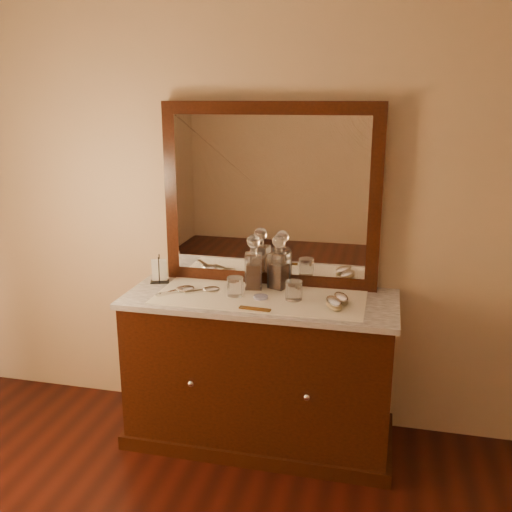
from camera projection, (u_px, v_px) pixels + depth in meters
name	position (u px, v px, depth m)	size (l,w,h in m)	color
room_shell	(22.00, 363.00, 1.03)	(8.50, 9.00, 2.80)	black
dresser_cabinet	(260.00, 372.00, 3.13)	(1.40, 0.55, 0.82)	black
dresser_plinth	(260.00, 431.00, 3.23)	(1.46, 0.59, 0.08)	black
knob_left	(191.00, 383.00, 2.92)	(0.04, 0.04, 0.04)	silver
knob_right	(307.00, 397.00, 2.79)	(0.04, 0.04, 0.04)	silver
marble_top	(260.00, 299.00, 3.02)	(1.44, 0.59, 0.03)	white
mirror_frame	(270.00, 196.00, 3.11)	(1.20, 0.08, 1.00)	black
mirror_glass	(269.00, 197.00, 3.08)	(1.06, 0.01, 0.86)	white
lace_runner	(259.00, 297.00, 2.99)	(1.10, 0.45, 0.00)	silver
pin_dish	(261.00, 297.00, 2.97)	(0.08, 0.08, 0.01)	white
comb	(255.00, 309.00, 2.81)	(0.16, 0.03, 0.01)	brown
napkin_rack	(159.00, 272.00, 3.23)	(0.12, 0.09, 0.16)	black
decanter_left	(254.00, 268.00, 3.11)	(0.11, 0.11, 0.30)	brown
decanter_right	(279.00, 267.00, 3.11)	(0.12, 0.12, 0.30)	brown
brush_near	(334.00, 303.00, 2.84)	(0.12, 0.17, 0.04)	tan
brush_far	(341.00, 298.00, 2.91)	(0.11, 0.16, 0.04)	tan
hand_mirror_outer	(182.00, 289.00, 3.09)	(0.19, 0.21, 0.02)	silver
hand_mirror_inner	(208.00, 289.00, 3.09)	(0.19, 0.16, 0.02)	silver
tumblers	(264.00, 288.00, 2.98)	(0.40, 0.10, 0.10)	white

